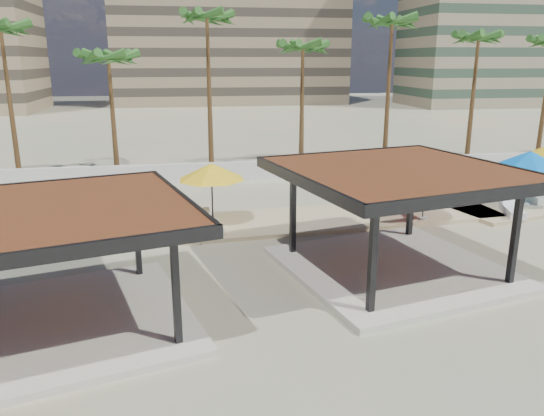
{
  "coord_description": "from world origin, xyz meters",
  "views": [
    {
      "loc": [
        -4.97,
        -16.0,
        7.26
      ],
      "look_at": [
        -1.4,
        4.58,
        1.4
      ],
      "focal_mm": 35.0,
      "sensor_mm": 36.0,
      "label": 1
    }
  ],
  "objects_px": {
    "lounger_b": "(512,210)",
    "lounger_c": "(528,196)",
    "pavilion_central": "(396,210)",
    "umbrella_c": "(426,177)",
    "lounger_a": "(209,226)",
    "pavilion_west": "(61,256)"
  },
  "relations": [
    {
      "from": "pavilion_central",
      "to": "lounger_c",
      "type": "relative_size",
      "value": 3.63
    },
    {
      "from": "lounger_b",
      "to": "lounger_c",
      "type": "relative_size",
      "value": 0.94
    },
    {
      "from": "umbrella_c",
      "to": "lounger_c",
      "type": "xyz_separation_m",
      "value": [
        7.0,
        2.39,
        -1.78
      ]
    },
    {
      "from": "pavilion_west",
      "to": "lounger_b",
      "type": "distance_m",
      "value": 20.28
    },
    {
      "from": "pavilion_west",
      "to": "umbrella_c",
      "type": "relative_size",
      "value": 2.48
    },
    {
      "from": "umbrella_c",
      "to": "lounger_a",
      "type": "xyz_separation_m",
      "value": [
        -9.76,
        0.04,
        -1.81
      ]
    },
    {
      "from": "pavilion_west",
      "to": "umbrella_c",
      "type": "height_order",
      "value": "pavilion_west"
    },
    {
      "from": "pavilion_central",
      "to": "lounger_c",
      "type": "distance_m",
      "value": 13.18
    },
    {
      "from": "pavilion_west",
      "to": "lounger_b",
      "type": "bearing_deg",
      "value": 6.87
    },
    {
      "from": "pavilion_central",
      "to": "lounger_b",
      "type": "relative_size",
      "value": 3.88
    },
    {
      "from": "pavilion_central",
      "to": "umbrella_c",
      "type": "distance_m",
      "value": 6.35
    },
    {
      "from": "lounger_a",
      "to": "lounger_b",
      "type": "height_order",
      "value": "lounger_b"
    },
    {
      "from": "lounger_a",
      "to": "pavilion_west",
      "type": "bearing_deg",
      "value": 134.32
    },
    {
      "from": "pavilion_central",
      "to": "pavilion_west",
      "type": "distance_m",
      "value": 10.84
    },
    {
      "from": "pavilion_west",
      "to": "umbrella_c",
      "type": "xyz_separation_m",
      "value": [
        14.18,
        7.49,
        0.07
      ]
    },
    {
      "from": "pavilion_west",
      "to": "lounger_c",
      "type": "relative_size",
      "value": 3.48
    },
    {
      "from": "pavilion_west",
      "to": "lounger_c",
      "type": "xyz_separation_m",
      "value": [
        21.18,
        9.88,
        -1.71
      ]
    },
    {
      "from": "umbrella_c",
      "to": "lounger_b",
      "type": "distance_m",
      "value": 4.91
    },
    {
      "from": "lounger_b",
      "to": "lounger_c",
      "type": "distance_m",
      "value": 3.38
    },
    {
      "from": "lounger_a",
      "to": "lounger_b",
      "type": "bearing_deg",
      "value": -105.32
    },
    {
      "from": "pavilion_central",
      "to": "lounger_a",
      "type": "bearing_deg",
      "value": 126.62
    },
    {
      "from": "lounger_b",
      "to": "pavilion_central",
      "type": "bearing_deg",
      "value": 141.2
    }
  ]
}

